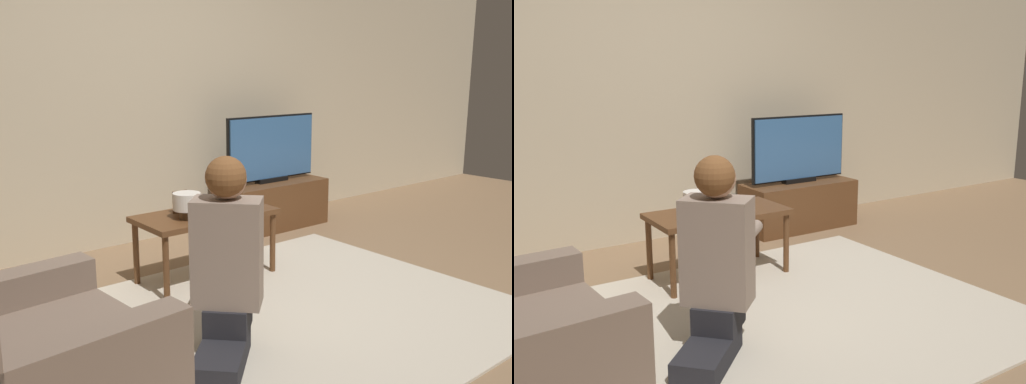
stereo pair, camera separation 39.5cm
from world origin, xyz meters
The scene contains 9 objects.
ground_plane centered at (0.00, 0.00, 0.00)m, with size 10.00×10.00×0.00m, color #896B4C.
wall_back centered at (0.00, 1.93, 1.30)m, with size 10.00×0.06×2.60m.
rug centered at (0.00, 0.00, 0.01)m, with size 2.60×2.15×0.02m.
tv_stand centered at (1.19, 1.52, 0.21)m, with size 1.03×0.43×0.42m.
tv centered at (1.19, 1.53, 0.72)m, with size 0.97×0.08×0.60m.
coffee_table centered at (-0.02, 0.80, 0.42)m, with size 0.94×0.47×0.48m.
person_kneeling centered at (-0.53, -0.14, 0.51)m, with size 0.75×0.74×1.00m.
picture_frame centered at (-0.15, 0.91, 0.55)m, with size 0.11×0.01×0.15m.
table_lamp centered at (-0.20, 0.74, 0.58)m, with size 0.18×0.18×0.17m.
Camera 2 is at (-1.78, -2.54, 1.43)m, focal length 40.00 mm.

